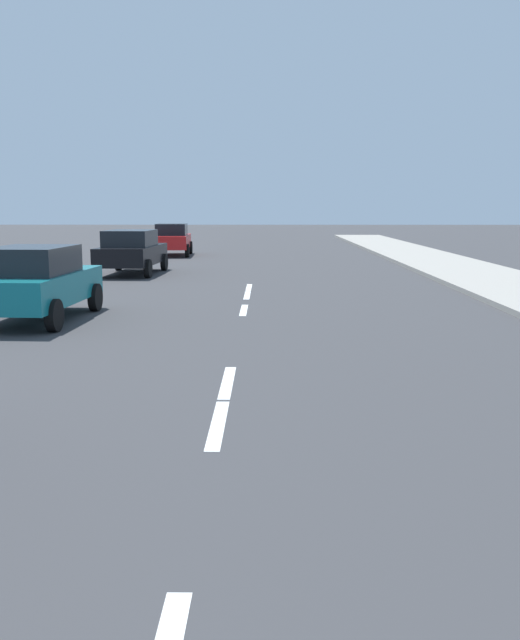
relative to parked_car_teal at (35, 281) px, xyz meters
The scene contains 9 objects.
ground_plane 4.46m from the parked_car_teal, ahead, with size 160.00×160.00×0.00m, color #38383A.
lane_stripe_3 8.41m from the parked_car_teal, 58.82° to the right, with size 0.16×1.80×0.01m, color white.
lane_stripe_4 6.88m from the parked_car_teal, 50.56° to the right, with size 0.16×1.80×0.01m, color white.
lane_stripe_5 4.68m from the parked_car_teal, 19.64° to the left, with size 0.16×1.80×0.01m, color white.
lane_stripe_6 6.19m from the parked_car_teal, 45.04° to the left, with size 0.16×1.80×0.01m, color white.
lane_stripe_7 7.62m from the parked_car_teal, 55.11° to the left, with size 0.16×1.80×0.01m, color white.
parked_car_teal is the anchor object (origin of this frame).
parked_car_black 10.41m from the parked_car_teal, 89.77° to the left, with size 2.10×4.26×1.57m.
parked_car_red 20.10m from the parked_car_teal, 89.45° to the left, with size 1.96×3.94×1.57m.
Camera 1 is at (0.54, 4.66, 2.38)m, focal length 39.53 mm.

